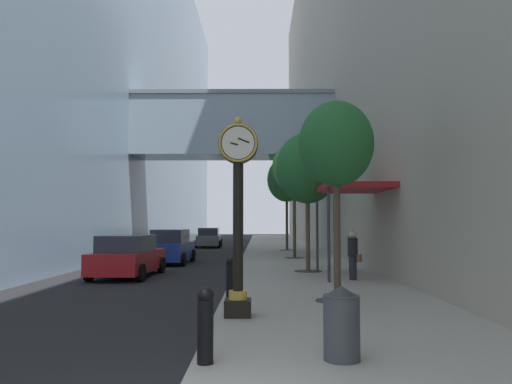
# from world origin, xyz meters

# --- Properties ---
(ground_plane) EXTENTS (110.00, 110.00, 0.00)m
(ground_plane) POSITION_xyz_m (0.00, 27.00, 0.00)
(ground_plane) COLOR black
(ground_plane) RESTS_ON ground
(sidewalk_right) EXTENTS (5.57, 80.00, 0.14)m
(sidewalk_right) POSITION_xyz_m (2.78, 30.00, 0.07)
(sidewalk_right) COLOR #9E998E
(sidewalk_right) RESTS_ON ground
(building_block_left) EXTENTS (21.85, 80.00, 29.32)m
(building_block_left) POSITION_xyz_m (-11.40, 29.97, 14.61)
(building_block_left) COLOR #758EA8
(building_block_left) RESTS_ON ground
(building_block_right) EXTENTS (9.00, 80.00, 31.01)m
(building_block_right) POSITION_xyz_m (10.07, 30.00, 15.50)
(building_block_right) COLOR #A89E89
(building_block_right) RESTS_ON ground
(street_clock) EXTENTS (0.84, 0.55, 4.20)m
(street_clock) POSITION_xyz_m (0.51, 5.69, 2.44)
(street_clock) COLOR black
(street_clock) RESTS_ON sidewalk_right
(bollard_nearest) EXTENTS (0.24, 0.24, 1.06)m
(bollard_nearest) POSITION_xyz_m (0.21, 2.26, 0.69)
(bollard_nearest) COLOR black
(bollard_nearest) RESTS_ON sidewalk_right
(bollard_third) EXTENTS (0.24, 0.24, 1.06)m
(bollard_third) POSITION_xyz_m (0.21, 8.25, 0.69)
(bollard_third) COLOR black
(bollard_third) RESTS_ON sidewalk_right
(street_tree_near) EXTENTS (1.89, 1.89, 5.04)m
(street_tree_near) POSITION_xyz_m (2.91, 7.69, 4.05)
(street_tree_near) COLOR #333335
(street_tree_near) RESTS_ON sidewalk_right
(street_tree_mid_near) EXTENTS (2.51, 2.51, 5.60)m
(street_tree_mid_near) POSITION_xyz_m (2.91, 15.09, 4.27)
(street_tree_mid_near) COLOR #333335
(street_tree_mid_near) RESTS_ON sidewalk_right
(street_tree_mid_far) EXTENTS (2.46, 2.46, 6.42)m
(street_tree_mid_far) POSITION_xyz_m (2.91, 22.49, 5.12)
(street_tree_mid_far) COLOR #333335
(street_tree_mid_far) RESTS_ON sidewalk_right
(street_tree_far) EXTENTS (2.76, 2.76, 6.57)m
(street_tree_far) POSITION_xyz_m (2.91, 29.88, 5.10)
(street_tree_far) COLOR #333335
(street_tree_far) RESTS_ON sidewalk_right
(trash_bin) EXTENTS (0.53, 0.53, 1.05)m
(trash_bin) POSITION_xyz_m (2.13, 2.44, 0.68)
(trash_bin) COLOR #383D42
(trash_bin) RESTS_ON sidewalk_right
(pedestrian_walking) EXTENTS (0.52, 0.45, 1.65)m
(pedestrian_walking) POSITION_xyz_m (4.16, 12.17, 1.01)
(pedestrian_walking) COLOR #23232D
(pedestrian_walking) RESTS_ON sidewalk_right
(pedestrian_by_clock) EXTENTS (0.48, 0.48, 1.64)m
(pedestrian_by_clock) POSITION_xyz_m (4.70, 15.22, 1.01)
(pedestrian_by_clock) COLOR #23232D
(pedestrian_by_clock) RESTS_ON sidewalk_right
(storefront_awning) EXTENTS (2.40, 3.60, 3.30)m
(storefront_awning) POSITION_xyz_m (4.33, 13.13, 3.28)
(storefront_awning) COLOR maroon
(storefront_awning) RESTS_ON sidewalk_right
(car_grey_near) EXTENTS (2.15, 4.50, 1.63)m
(car_grey_near) POSITION_xyz_m (-3.24, 36.52, 0.79)
(car_grey_near) COLOR slate
(car_grey_near) RESTS_ON ground
(car_red_mid) EXTENTS (2.23, 4.56, 1.60)m
(car_red_mid) POSITION_xyz_m (-4.11, 14.31, 0.78)
(car_red_mid) COLOR #AD191E
(car_red_mid) RESTS_ON ground
(car_silver_far) EXTENTS (1.97, 4.22, 1.63)m
(car_silver_far) POSITION_xyz_m (-5.03, 28.07, 0.79)
(car_silver_far) COLOR #B7BABF
(car_silver_far) RESTS_ON ground
(car_blue_trailing) EXTENTS (2.06, 4.33, 1.73)m
(car_blue_trailing) POSITION_xyz_m (-3.52, 20.36, 0.83)
(car_blue_trailing) COLOR navy
(car_blue_trailing) RESTS_ON ground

